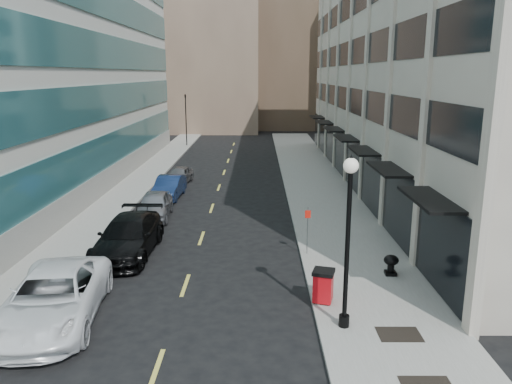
{
  "coord_description": "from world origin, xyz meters",
  "views": [
    {
      "loc": [
        2.98,
        -10.98,
        8.45
      ],
      "look_at": [
        2.88,
        12.76,
        2.8
      ],
      "focal_mm": 35.0,
      "sensor_mm": 36.0,
      "label": 1
    }
  ],
  "objects_px": {
    "traffic_signal": "(185,98)",
    "car_black_pickup": "(128,236)",
    "car_blue_sedan": "(169,187)",
    "car_silver_sedan": "(155,205)",
    "trash_bin": "(323,285)",
    "urn_planter": "(391,263)",
    "car_white_van": "(54,298)",
    "lamppost": "(348,228)",
    "car_grey_sedan": "(179,175)",
    "sign_post": "(308,224)"
  },
  "relations": [
    {
      "from": "car_silver_sedan",
      "to": "trash_bin",
      "type": "height_order",
      "value": "car_silver_sedan"
    },
    {
      "from": "car_black_pickup",
      "to": "traffic_signal",
      "type": "bearing_deg",
      "value": 94.72
    },
    {
      "from": "car_black_pickup",
      "to": "trash_bin",
      "type": "distance_m",
      "value": 10.16
    },
    {
      "from": "car_black_pickup",
      "to": "car_silver_sedan",
      "type": "height_order",
      "value": "car_black_pickup"
    },
    {
      "from": "traffic_signal",
      "to": "car_black_pickup",
      "type": "distance_m",
      "value": 36.79
    },
    {
      "from": "lamppost",
      "to": "car_blue_sedan",
      "type": "bearing_deg",
      "value": 116.28
    },
    {
      "from": "sign_post",
      "to": "lamppost",
      "type": "bearing_deg",
      "value": -85.45
    },
    {
      "from": "car_blue_sedan",
      "to": "urn_planter",
      "type": "relative_size",
      "value": 5.35
    },
    {
      "from": "car_silver_sedan",
      "to": "urn_planter",
      "type": "relative_size",
      "value": 5.36
    },
    {
      "from": "car_blue_sedan",
      "to": "lamppost",
      "type": "relative_size",
      "value": 0.79
    },
    {
      "from": "car_blue_sedan",
      "to": "car_white_van",
      "type": "bearing_deg",
      "value": -90.23
    },
    {
      "from": "car_white_van",
      "to": "car_grey_sedan",
      "type": "relative_size",
      "value": 1.66
    },
    {
      "from": "car_silver_sedan",
      "to": "sign_post",
      "type": "height_order",
      "value": "sign_post"
    },
    {
      "from": "car_black_pickup",
      "to": "sign_post",
      "type": "bearing_deg",
      "value": -0.86
    },
    {
      "from": "trash_bin",
      "to": "sign_post",
      "type": "xyz_separation_m",
      "value": [
        -0.1,
        5.11,
        0.8
      ]
    },
    {
      "from": "car_white_van",
      "to": "car_grey_sedan",
      "type": "xyz_separation_m",
      "value": [
        0.89,
        22.47,
        -0.24
      ]
    },
    {
      "from": "trash_bin",
      "to": "car_white_van",
      "type": "bearing_deg",
      "value": -156.07
    },
    {
      "from": "traffic_signal",
      "to": "car_white_van",
      "type": "height_order",
      "value": "traffic_signal"
    },
    {
      "from": "car_black_pickup",
      "to": "lamppost",
      "type": "height_order",
      "value": "lamppost"
    },
    {
      "from": "car_black_pickup",
      "to": "car_blue_sedan",
      "type": "relative_size",
      "value": 1.33
    },
    {
      "from": "trash_bin",
      "to": "urn_planter",
      "type": "xyz_separation_m",
      "value": [
        3.2,
        2.6,
        -0.15
      ]
    },
    {
      "from": "car_white_van",
      "to": "car_silver_sedan",
      "type": "relative_size",
      "value": 1.41
    },
    {
      "from": "trash_bin",
      "to": "urn_planter",
      "type": "relative_size",
      "value": 1.45
    },
    {
      "from": "car_grey_sedan",
      "to": "sign_post",
      "type": "distance_m",
      "value": 18.19
    },
    {
      "from": "car_blue_sedan",
      "to": "car_grey_sedan",
      "type": "distance_m",
      "value": 4.63
    },
    {
      "from": "traffic_signal",
      "to": "car_white_van",
      "type": "relative_size",
      "value": 1.07
    },
    {
      "from": "car_silver_sedan",
      "to": "car_blue_sedan",
      "type": "height_order",
      "value": "car_silver_sedan"
    },
    {
      "from": "urn_planter",
      "to": "car_black_pickup",
      "type": "bearing_deg",
      "value": 166.62
    },
    {
      "from": "traffic_signal",
      "to": "car_black_pickup",
      "type": "xyz_separation_m",
      "value": [
        2.3,
        -36.4,
        -4.82
      ]
    },
    {
      "from": "car_blue_sedan",
      "to": "urn_planter",
      "type": "bearing_deg",
      "value": -47.14
    },
    {
      "from": "car_black_pickup",
      "to": "car_white_van",
      "type": "bearing_deg",
      "value": -96.43
    },
    {
      "from": "car_silver_sedan",
      "to": "car_blue_sedan",
      "type": "relative_size",
      "value": 1.0
    },
    {
      "from": "car_silver_sedan",
      "to": "urn_planter",
      "type": "xyz_separation_m",
      "value": [
        11.8,
        -8.95,
        -0.12
      ]
    },
    {
      "from": "car_black_pickup",
      "to": "car_grey_sedan",
      "type": "bearing_deg",
      "value": 91.1
    },
    {
      "from": "lamppost",
      "to": "sign_post",
      "type": "relative_size",
      "value": 2.59
    },
    {
      "from": "lamppost",
      "to": "urn_planter",
      "type": "xyz_separation_m",
      "value": [
        2.72,
        4.45,
        -2.93
      ]
    },
    {
      "from": "car_white_van",
      "to": "car_blue_sedan",
      "type": "relative_size",
      "value": 1.41
    },
    {
      "from": "traffic_signal",
      "to": "lamppost",
      "type": "bearing_deg",
      "value": -75.39
    },
    {
      "from": "car_grey_sedan",
      "to": "sign_post",
      "type": "height_order",
      "value": "sign_post"
    },
    {
      "from": "car_black_pickup",
      "to": "car_grey_sedan",
      "type": "height_order",
      "value": "car_black_pickup"
    },
    {
      "from": "car_black_pickup",
      "to": "car_grey_sedan",
      "type": "distance_m",
      "value": 15.77
    },
    {
      "from": "trash_bin",
      "to": "lamppost",
      "type": "relative_size",
      "value": 0.21
    },
    {
      "from": "traffic_signal",
      "to": "car_white_van",
      "type": "distance_m",
      "value": 43.4
    },
    {
      "from": "car_white_van",
      "to": "trash_bin",
      "type": "distance_m",
      "value": 9.58
    },
    {
      "from": "traffic_signal",
      "to": "car_black_pickup",
      "type": "bearing_deg",
      "value": -86.38
    },
    {
      "from": "car_grey_sedan",
      "to": "trash_bin",
      "type": "height_order",
      "value": "trash_bin"
    },
    {
      "from": "traffic_signal",
      "to": "sign_post",
      "type": "xyz_separation_m",
      "value": [
        10.8,
        -36.69,
        -4.09
      ]
    },
    {
      "from": "sign_post",
      "to": "trash_bin",
      "type": "bearing_deg",
      "value": -89.09
    },
    {
      "from": "trash_bin",
      "to": "lamppost",
      "type": "height_order",
      "value": "lamppost"
    },
    {
      "from": "lamppost",
      "to": "urn_planter",
      "type": "height_order",
      "value": "lamppost"
    }
  ]
}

